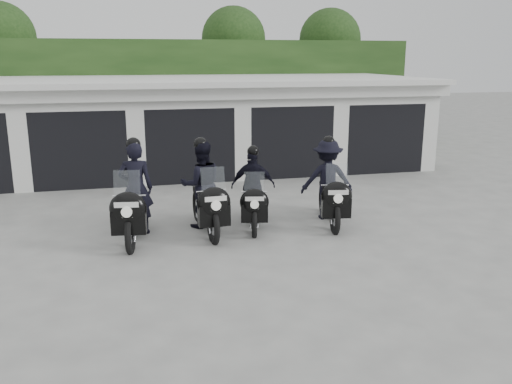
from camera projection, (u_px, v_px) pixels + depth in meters
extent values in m
plane|color=#9C9B96|center=(225.00, 243.00, 10.92)|extent=(80.00, 80.00, 0.00)
cube|color=silver|center=(180.00, 124.00, 18.59)|extent=(16.00, 6.00, 2.80)
cube|color=silver|center=(179.00, 80.00, 18.04)|extent=(16.40, 6.80, 0.16)
cube|color=silver|center=(190.00, 93.00, 15.22)|extent=(16.40, 0.12, 0.40)
cube|color=black|center=(192.00, 179.00, 16.05)|extent=(16.00, 0.06, 0.24)
cube|color=silver|center=(20.00, 141.00, 14.85)|extent=(0.50, 0.50, 2.80)
cube|color=black|center=(83.00, 144.00, 16.26)|extent=(2.60, 2.60, 2.20)
cube|color=silver|center=(76.00, 100.00, 14.93)|extent=(2.60, 0.50, 0.60)
cube|color=silver|center=(136.00, 137.00, 15.55)|extent=(0.50, 0.50, 2.80)
cube|color=black|center=(186.00, 140.00, 16.97)|extent=(2.60, 2.60, 2.20)
cube|color=silver|center=(189.00, 98.00, 15.63)|extent=(2.60, 0.50, 0.60)
cube|color=silver|center=(241.00, 134.00, 16.26)|extent=(0.50, 0.50, 2.80)
cube|color=black|center=(281.00, 137.00, 17.67)|extent=(2.60, 2.60, 2.20)
cube|color=silver|center=(291.00, 96.00, 16.34)|extent=(2.60, 0.50, 0.60)
cube|color=silver|center=(338.00, 131.00, 16.96)|extent=(0.50, 0.50, 2.80)
cube|color=black|center=(369.00, 134.00, 18.37)|extent=(2.60, 2.60, 2.20)
cube|color=silver|center=(385.00, 94.00, 17.04)|extent=(2.60, 0.50, 0.60)
cube|color=silver|center=(427.00, 128.00, 17.66)|extent=(0.50, 0.50, 2.80)
cube|color=#1B3714|center=(169.00, 94.00, 22.18)|extent=(20.00, 2.00, 4.30)
sphere|color=#1B3714|center=(0.00, 37.00, 21.57)|extent=(2.80, 2.80, 2.80)
cylinder|color=black|center=(7.00, 107.00, 22.24)|extent=(0.24, 0.24, 3.30)
sphere|color=#1B3714|center=(233.00, 39.00, 23.73)|extent=(2.80, 2.80, 2.80)
cylinder|color=black|center=(234.00, 102.00, 24.40)|extent=(0.24, 0.24, 3.30)
sphere|color=#1B3714|center=(330.00, 40.00, 24.75)|extent=(2.80, 2.80, 2.80)
cylinder|color=black|center=(328.00, 100.00, 25.42)|extent=(0.24, 0.24, 3.30)
torus|color=black|center=(130.00, 234.00, 10.38)|extent=(0.24, 0.83, 0.82)
torus|color=black|center=(140.00, 211.00, 11.94)|extent=(0.24, 0.83, 0.82)
cube|color=#ACACB1|center=(135.00, 218.00, 11.16)|extent=(0.38, 0.65, 0.36)
cube|color=black|center=(136.00, 226.00, 11.18)|extent=(0.30, 1.45, 0.07)
ellipsoid|color=black|center=(133.00, 202.00, 10.89)|extent=(0.45, 0.69, 0.32)
cube|color=black|center=(136.00, 195.00, 11.34)|extent=(0.38, 0.65, 0.11)
ellipsoid|color=black|center=(128.00, 209.00, 10.17)|extent=(0.75, 0.47, 0.67)
cube|color=black|center=(129.00, 222.00, 10.23)|extent=(0.68, 0.34, 0.45)
cube|color=#B2BFC6|center=(127.00, 186.00, 10.09)|extent=(0.51, 0.20, 0.57)
cylinder|color=silver|center=(129.00, 196.00, 10.33)|extent=(0.62, 0.12, 0.03)
cube|color=silver|center=(126.00, 205.00, 9.95)|extent=(0.45, 0.08, 0.10)
cube|color=silver|center=(127.00, 215.00, 10.03)|extent=(0.20, 0.05, 0.11)
imported|color=black|center=(136.00, 188.00, 11.33)|extent=(0.78, 0.57, 1.96)
sphere|color=black|center=(133.00, 145.00, 11.10)|extent=(0.30, 0.30, 0.30)
torus|color=black|center=(213.00, 226.00, 10.90)|extent=(0.17, 0.80, 0.79)
torus|color=black|center=(198.00, 206.00, 12.34)|extent=(0.17, 0.80, 0.79)
cube|color=#ACACB1|center=(205.00, 212.00, 11.62)|extent=(0.32, 0.61, 0.35)
cube|color=black|center=(205.00, 220.00, 11.65)|extent=(0.18, 1.41, 0.07)
ellipsoid|color=black|center=(206.00, 198.00, 11.36)|extent=(0.39, 0.65, 0.31)
cube|color=black|center=(202.00, 191.00, 11.79)|extent=(0.32, 0.61, 0.11)
ellipsoid|color=black|center=(214.00, 203.00, 10.70)|extent=(0.71, 0.40, 0.65)
cube|color=black|center=(214.00, 215.00, 10.76)|extent=(0.64, 0.28, 0.43)
cube|color=#B2BFC6|center=(213.00, 181.00, 10.62)|extent=(0.48, 0.16, 0.55)
cylinder|color=silver|center=(211.00, 191.00, 10.85)|extent=(0.61, 0.07, 0.03)
cube|color=silver|center=(216.00, 199.00, 10.49)|extent=(0.43, 0.05, 0.10)
cube|color=silver|center=(216.00, 208.00, 10.57)|extent=(0.20, 0.03, 0.11)
imported|color=black|center=(201.00, 185.00, 11.77)|extent=(0.97, 0.78, 1.90)
sphere|color=black|center=(200.00, 144.00, 11.56)|extent=(0.29, 0.29, 0.29)
torus|color=black|center=(254.00, 222.00, 11.31)|extent=(0.25, 0.71, 0.70)
torus|color=black|center=(253.00, 205.00, 12.64)|extent=(0.25, 0.71, 0.70)
cube|color=#ACACB1|center=(253.00, 210.00, 11.98)|extent=(0.35, 0.57, 0.31)
cube|color=black|center=(253.00, 217.00, 12.00)|extent=(0.33, 1.23, 0.06)
ellipsoid|color=black|center=(254.00, 197.00, 11.74)|extent=(0.42, 0.60, 0.28)
cube|color=black|center=(253.00, 192.00, 12.14)|extent=(0.35, 0.57, 0.10)
ellipsoid|color=black|center=(254.00, 202.00, 11.12)|extent=(0.66, 0.43, 0.57)
cube|color=black|center=(254.00, 213.00, 11.18)|extent=(0.59, 0.32, 0.38)
cube|color=#B2BFC6|center=(254.00, 184.00, 11.06)|extent=(0.44, 0.20, 0.49)
cylinder|color=silver|center=(254.00, 192.00, 11.27)|extent=(0.53, 0.14, 0.03)
cube|color=silver|center=(255.00, 199.00, 10.94)|extent=(0.38, 0.09, 0.09)
cube|color=silver|center=(255.00, 207.00, 11.01)|extent=(0.17, 0.05, 0.10)
imported|color=black|center=(253.00, 186.00, 12.12)|extent=(1.08, 0.75, 1.68)
sphere|color=black|center=(253.00, 151.00, 11.93)|extent=(0.26, 0.26, 0.26)
torus|color=black|center=(335.00, 218.00, 11.51)|extent=(0.26, 0.78, 0.77)
torus|color=black|center=(323.00, 199.00, 12.98)|extent=(0.26, 0.78, 0.77)
cube|color=#ACACB1|center=(329.00, 205.00, 12.25)|extent=(0.38, 0.62, 0.34)
cube|color=black|center=(329.00, 212.00, 12.27)|extent=(0.34, 1.36, 0.06)
ellipsoid|color=black|center=(331.00, 191.00, 11.99)|extent=(0.45, 0.66, 0.30)
cube|color=black|center=(327.00, 186.00, 12.42)|extent=(0.38, 0.62, 0.11)
ellipsoid|color=black|center=(337.00, 196.00, 11.31)|extent=(0.72, 0.47, 0.63)
cube|color=black|center=(336.00, 207.00, 11.37)|extent=(0.64, 0.34, 0.42)
cube|color=#B2BFC6|center=(337.00, 176.00, 11.24)|extent=(0.48, 0.21, 0.54)
cylinder|color=silver|center=(335.00, 185.00, 11.47)|extent=(0.58, 0.14, 0.03)
cube|color=silver|center=(338.00, 193.00, 11.10)|extent=(0.42, 0.10, 0.09)
cube|color=silver|center=(338.00, 201.00, 11.18)|extent=(0.19, 0.05, 0.11)
imported|color=black|center=(327.00, 179.00, 12.40)|extent=(1.29, 0.83, 1.84)
sphere|color=black|center=(328.00, 142.00, 12.19)|extent=(0.28, 0.28, 0.28)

